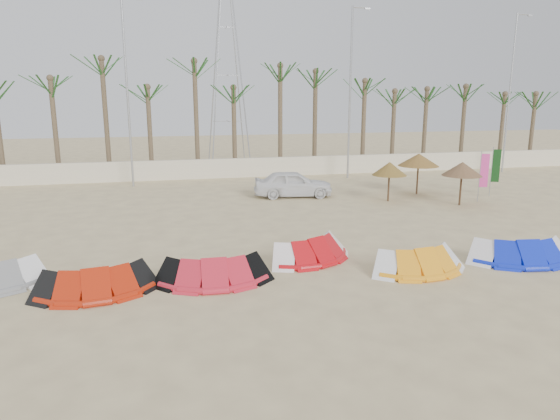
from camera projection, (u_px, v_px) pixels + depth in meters
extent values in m
plane|color=beige|center=(332.00, 308.00, 13.08)|extent=(120.00, 120.00, 0.00)
cube|color=beige|center=(226.00, 168.00, 33.82)|extent=(60.00, 0.30, 1.30)
cylinder|color=brown|center=(2.00, 131.00, 31.54)|extent=(0.32, 0.32, 6.50)
cylinder|color=brown|center=(164.00, 129.00, 33.77)|extent=(0.32, 0.32, 6.50)
ellipsoid|color=#194719|center=(161.00, 80.00, 33.05)|extent=(4.00, 4.00, 2.40)
cylinder|color=brown|center=(305.00, 127.00, 36.00)|extent=(0.32, 0.32, 6.50)
ellipsoid|color=#194719|center=(306.00, 81.00, 35.28)|extent=(4.00, 4.00, 2.40)
cylinder|color=brown|center=(431.00, 125.00, 38.23)|extent=(0.32, 0.32, 6.50)
ellipsoid|color=#194719|center=(434.00, 82.00, 37.50)|extent=(4.00, 4.00, 2.40)
cylinder|color=brown|center=(521.00, 124.00, 40.01)|extent=(0.32, 0.32, 6.50)
ellipsoid|color=#194719|center=(525.00, 82.00, 39.29)|extent=(4.00, 4.00, 2.40)
cylinder|color=#A5A8AD|center=(127.00, 95.00, 29.50)|extent=(0.14, 0.14, 11.00)
cylinder|color=#A5A8AD|center=(350.00, 95.00, 32.62)|extent=(0.14, 0.14, 11.00)
cylinder|color=#A5A8AD|center=(360.00, 7.00, 31.53)|extent=(1.00, 0.08, 0.08)
cube|color=#A5A8AD|center=(367.00, 9.00, 31.65)|extent=(0.35, 0.14, 0.10)
cylinder|color=#A5A8AD|center=(509.00, 95.00, 35.30)|extent=(0.14, 0.14, 11.00)
cylinder|color=#A5A8AD|center=(524.00, 14.00, 34.21)|extent=(1.00, 0.08, 0.08)
cube|color=#A5A8AD|center=(530.00, 15.00, 34.33)|extent=(0.35, 0.14, 0.10)
cube|color=white|center=(36.00, 276.00, 14.68)|extent=(0.72, 1.16, 0.40)
cylinder|color=#AE2009|center=(97.00, 292.00, 13.90)|extent=(3.01, 0.64, 0.20)
cube|color=black|center=(44.00, 290.00, 13.66)|extent=(0.76, 1.18, 0.40)
cube|color=black|center=(147.00, 281.00, 14.26)|extent=(0.76, 1.18, 0.40)
cylinder|color=red|center=(214.00, 280.00, 14.75)|extent=(3.06, 0.31, 0.20)
cube|color=black|center=(166.00, 278.00, 14.50)|extent=(0.64, 1.12, 0.40)
cube|color=black|center=(259.00, 271.00, 15.12)|extent=(0.64, 1.12, 0.40)
cylinder|color=red|center=(312.00, 258.00, 16.76)|extent=(2.65, 1.41, 0.20)
cube|color=white|center=(275.00, 256.00, 16.54)|extent=(1.02, 1.25, 0.40)
cube|color=white|center=(347.00, 251.00, 17.11)|extent=(1.02, 1.25, 0.40)
cylinder|color=#FF9C16|center=(420.00, 270.00, 15.64)|extent=(2.81, 0.47, 0.20)
cube|color=white|center=(382.00, 267.00, 15.42)|extent=(0.70, 1.15, 0.40)
cube|color=white|center=(455.00, 261.00, 15.98)|extent=(0.70, 1.15, 0.40)
cylinder|color=#0E23CB|center=(521.00, 260.00, 16.62)|extent=(3.23, 0.68, 0.20)
cube|color=white|center=(481.00, 258.00, 16.36)|extent=(0.76, 1.18, 0.40)
cube|color=white|center=(557.00, 251.00, 17.01)|extent=(0.76, 1.18, 0.40)
cylinder|color=#4C331E|center=(389.00, 183.00, 26.16)|extent=(0.10, 0.10, 1.98)
cone|color=olive|center=(390.00, 169.00, 26.00)|extent=(1.82, 1.82, 0.70)
cylinder|color=#4C331E|center=(461.00, 185.00, 25.18)|extent=(0.10, 0.10, 2.12)
cone|color=brown|center=(462.00, 169.00, 25.00)|extent=(1.99, 1.99, 0.70)
cylinder|color=#4C331E|center=(418.00, 175.00, 28.07)|extent=(0.10, 0.10, 2.20)
cone|color=olive|center=(419.00, 160.00, 27.88)|extent=(2.28, 2.28, 0.70)
cylinder|color=#A5A8AD|center=(480.00, 177.00, 25.96)|extent=(0.04, 0.04, 2.67)
cube|color=#E33B95|center=(484.00, 170.00, 25.94)|extent=(0.40, 0.16, 1.74)
cylinder|color=#A5A8AD|center=(491.00, 172.00, 27.37)|extent=(0.04, 0.04, 2.75)
cube|color=#103A13|center=(495.00, 166.00, 27.35)|extent=(0.39, 0.19, 1.79)
imported|color=white|center=(293.00, 184.00, 27.37)|extent=(4.48, 2.32, 1.46)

